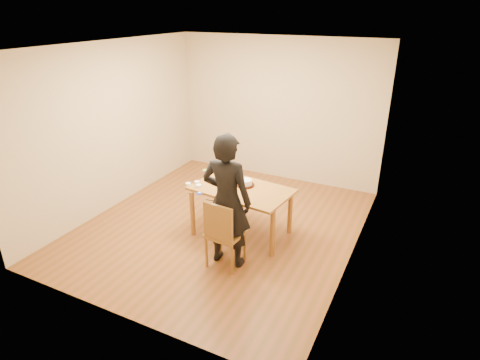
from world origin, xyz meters
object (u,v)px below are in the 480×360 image
at_px(dining_table, 242,189).
at_px(cake_plate, 245,185).
at_px(person, 227,201).
at_px(dining_chair, 226,234).
at_px(cake, 245,182).

distance_m(dining_table, cake_plate, 0.12).
bearing_deg(person, cake_plate, -83.71).
relative_size(dining_chair, person, 0.24).
xyz_separation_m(cake, person, (0.14, -0.85, 0.10)).
bearing_deg(dining_chair, person, 95.35).
height_order(dining_table, dining_chair, dining_table).
xyz_separation_m(dining_table, dining_chair, (0.15, -0.78, -0.28)).
xyz_separation_m(dining_table, person, (0.15, -0.73, 0.17)).
bearing_deg(dining_chair, cake_plate, 104.44).
distance_m(cake_plate, cake, 0.04).
distance_m(dining_chair, person, 0.45).
xyz_separation_m(cake_plate, cake, (0.00, 0.00, 0.04)).
bearing_deg(dining_table, cake, 93.11).
bearing_deg(dining_chair, cake, 104.44).
distance_m(cake, person, 0.86).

